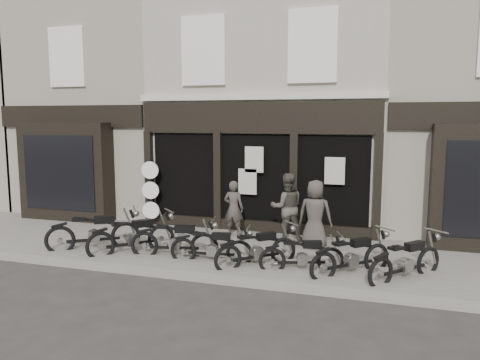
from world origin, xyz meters
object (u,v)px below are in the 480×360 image
(motorcycle_5, at_px, (303,258))
(motorcycle_6, at_px, (352,259))
(motorcycle_0, at_px, (95,235))
(motorcycle_4, at_px, (257,252))
(man_left, at_px, (234,208))
(advert_sign_post, at_px, (151,196))
(motorcycle_7, at_px, (406,264))
(man_right, at_px, (315,214))
(motorcycle_2, at_px, (175,243))
(motorcycle_1, at_px, (133,239))
(motorcycle_3, at_px, (212,249))
(man_centre, at_px, (287,207))

(motorcycle_5, xyz_separation_m, motorcycle_6, (1.05, 0.08, 0.04))
(motorcycle_0, relative_size, motorcycle_4, 1.24)
(man_left, relative_size, advert_sign_post, 0.72)
(motorcycle_7, bearing_deg, motorcycle_0, 131.51)
(motorcycle_4, bearing_deg, advert_sign_post, 103.33)
(man_left, distance_m, man_right, 2.46)
(motorcycle_2, relative_size, man_left, 1.37)
(motorcycle_1, xyz_separation_m, motorcycle_7, (6.47, -0.04, -0.02))
(motorcycle_3, distance_m, motorcycle_7, 4.30)
(motorcycle_5, relative_size, man_right, 1.04)
(motorcycle_6, xyz_separation_m, man_left, (-3.43, 2.27, 0.50))
(motorcycle_3, height_order, man_centre, man_centre)
(motorcycle_1, height_order, motorcycle_5, motorcycle_1)
(motorcycle_6, relative_size, motorcycle_7, 0.97)
(motorcycle_3, distance_m, man_centre, 2.70)
(motorcycle_4, distance_m, motorcycle_5, 1.05)
(motorcycle_6, xyz_separation_m, advert_sign_post, (-6.22, 2.64, 0.67))
(man_left, xyz_separation_m, man_right, (2.38, -0.61, 0.10))
(motorcycle_1, relative_size, advert_sign_post, 0.82)
(motorcycle_4, height_order, motorcycle_6, motorcycle_6)
(motorcycle_1, height_order, man_right, man_right)
(motorcycle_0, bearing_deg, advert_sign_post, 50.68)
(man_right, bearing_deg, man_left, -10.63)
(motorcycle_4, distance_m, motorcycle_6, 2.10)
(motorcycle_6, bearing_deg, motorcycle_2, 135.77)
(motorcycle_0, xyz_separation_m, man_left, (3.04, 2.24, 0.46))
(motorcycle_0, height_order, motorcycle_1, motorcycle_0)
(motorcycle_3, bearing_deg, man_left, 87.61)
(motorcycle_5, bearing_deg, man_left, 116.47)
(motorcycle_5, height_order, advert_sign_post, advert_sign_post)
(motorcycle_0, bearing_deg, motorcycle_7, -34.18)
(motorcycle_0, bearing_deg, man_centre, -8.76)
(motorcycle_6, bearing_deg, advert_sign_post, 113.32)
(motorcycle_0, relative_size, advert_sign_post, 0.94)
(motorcycle_0, height_order, man_left, man_left)
(motorcycle_0, xyz_separation_m, motorcycle_6, (6.47, -0.03, -0.04))
(advert_sign_post, bearing_deg, man_centre, -16.30)
(motorcycle_5, relative_size, advert_sign_post, 0.83)
(motorcycle_3, bearing_deg, man_right, 30.98)
(motorcycle_6, bearing_deg, motorcycle_0, 136.08)
(man_centre, xyz_separation_m, man_right, (0.84, -0.52, -0.04))
(motorcycle_1, bearing_deg, man_right, -25.59)
(advert_sign_post, bearing_deg, man_right, -21.00)
(advert_sign_post, bearing_deg, motorcycle_4, -43.37)
(man_left, bearing_deg, man_right, 167.78)
(motorcycle_1, height_order, motorcycle_4, motorcycle_1)
(motorcycle_3, relative_size, motorcycle_6, 1.16)
(motorcycle_0, height_order, motorcycle_7, motorcycle_0)
(man_right, bearing_deg, motorcycle_7, 146.08)
(motorcycle_2, height_order, motorcycle_5, motorcycle_2)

